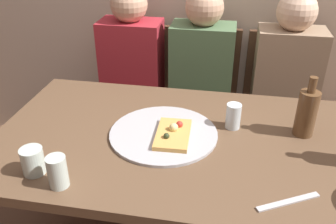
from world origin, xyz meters
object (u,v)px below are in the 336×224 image
(pizza_slice_last, at_px, (173,133))
(chair_middle, at_px, (201,94))
(wine_bottle, at_px, (307,112))
(chair_right, at_px, (280,100))
(dining_table, at_px, (190,154))
(wine_glass, at_px, (58,172))
(pizza_tray, at_px, (164,133))
(guest_in_sweater, at_px, (129,80))
(chair_left, at_px, (136,88))
(guest_by_wall, at_px, (286,92))
(guest_in_beanie, at_px, (199,85))
(table_knife, at_px, (288,202))
(tumbler_far, at_px, (33,161))
(tumbler_near, at_px, (233,116))

(pizza_slice_last, relative_size, chair_middle, 0.25)
(wine_bottle, distance_m, chair_right, 0.79)
(dining_table, height_order, chair_right, chair_right)
(wine_glass, bearing_deg, pizza_tray, 52.26)
(wine_bottle, distance_m, guest_in_sweater, 1.08)
(pizza_slice_last, relative_size, chair_right, 0.25)
(chair_left, bearing_deg, wine_bottle, 141.08)
(dining_table, height_order, chair_middle, chair_middle)
(chair_middle, distance_m, guest_by_wall, 0.52)
(wine_glass, height_order, guest_in_sweater, guest_in_sweater)
(wine_bottle, height_order, guest_in_beanie, guest_in_beanie)
(table_knife, relative_size, chair_right, 0.24)
(guest_in_sweater, bearing_deg, guest_by_wall, -180.00)
(tumbler_far, distance_m, chair_left, 1.18)
(pizza_tray, relative_size, pizza_slice_last, 1.93)
(chair_middle, height_order, chair_right, same)
(table_knife, bearing_deg, guest_in_beanie, 82.21)
(pizza_tray, relative_size, chair_right, 0.48)
(pizza_tray, height_order, wine_glass, wine_glass)
(pizza_tray, distance_m, tumbler_far, 0.50)
(table_knife, xyz_separation_m, chair_middle, (-0.38, 1.14, -0.22))
(chair_right, distance_m, guest_in_beanie, 0.52)
(wine_glass, height_order, table_knife, wine_glass)
(wine_glass, relative_size, chair_right, 0.12)
(pizza_slice_last, xyz_separation_m, wine_bottle, (0.51, 0.13, 0.08))
(guest_in_sweater, bearing_deg, wine_bottle, 147.44)
(dining_table, height_order, table_knife, table_knife)
(pizza_tray, bearing_deg, tumbler_near, 21.87)
(tumbler_far, height_order, guest_in_sweater, guest_in_sweater)
(pizza_tray, relative_size, wine_glass, 3.89)
(guest_in_beanie, bearing_deg, dining_table, 92.82)
(tumbler_near, bearing_deg, pizza_tray, -158.13)
(dining_table, relative_size, pizza_tray, 3.64)
(chair_middle, xyz_separation_m, guest_in_beanie, (-0.00, -0.15, 0.13))
(dining_table, height_order, wine_glass, wine_glass)
(tumbler_near, height_order, guest_in_beanie, guest_in_beanie)
(pizza_tray, distance_m, wine_bottle, 0.57)
(wine_bottle, height_order, table_knife, wine_bottle)
(dining_table, bearing_deg, guest_by_wall, 57.13)
(pizza_slice_last, distance_m, wine_glass, 0.47)
(dining_table, bearing_deg, table_knife, -41.13)
(pizza_tray, xyz_separation_m, chair_left, (-0.35, 0.83, -0.22))
(chair_middle, relative_size, guest_by_wall, 0.77)
(guest_in_sweater, bearing_deg, tumbler_far, 87.23)
(dining_table, relative_size, pizza_slice_last, 7.05)
(chair_left, distance_m, guest_in_sweater, 0.20)
(pizza_slice_last, xyz_separation_m, chair_middle, (0.04, 0.85, -0.24))
(tumbler_near, distance_m, guest_in_beanie, 0.62)
(pizza_slice_last, distance_m, guest_in_beanie, 0.71)
(pizza_tray, xyz_separation_m, chair_middle, (0.08, 0.83, -0.22))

